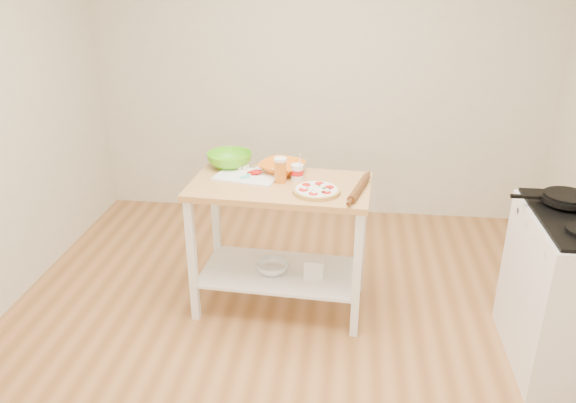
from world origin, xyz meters
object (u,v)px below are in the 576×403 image
at_px(cutting_board, 248,174).
at_px(knife, 231,166).
at_px(prep_island, 280,219).
at_px(beer_pint, 280,170).
at_px(shelf_glass_bowl, 273,267).
at_px(orange_bowl, 282,167).
at_px(skillet, 566,198).
at_px(shelf_bin, 315,267).
at_px(spatula, 249,175).
at_px(rolling_pin, 359,188).
at_px(yogurt_tub, 297,172).
at_px(pizza, 316,190).
at_px(green_bowl, 230,160).

relative_size(cutting_board, knife, 1.66).
distance_m(prep_island, beer_pint, 0.34).
bearing_deg(shelf_glass_bowl, orange_bowl, 79.37).
height_order(prep_island, cutting_board, cutting_board).
relative_size(skillet, shelf_bin, 3.51).
bearing_deg(skillet, prep_island, 172.34).
xyz_separation_m(spatula, rolling_pin, (0.71, -0.16, 0.01)).
distance_m(orange_bowl, rolling_pin, 0.58).
relative_size(orange_bowl, shelf_bin, 2.25).
height_order(knife, shelf_bin, knife).
bearing_deg(spatula, shelf_glass_bowl, -66.37).
bearing_deg(beer_pint, yogurt_tub, 32.92).
relative_size(pizza, rolling_pin, 0.72).
bearing_deg(rolling_pin, yogurt_tub, 157.26).
height_order(pizza, cutting_board, pizza).
bearing_deg(prep_island, yogurt_tub, 41.56).
xyz_separation_m(green_bowl, beer_pint, (0.38, -0.25, 0.03)).
bearing_deg(cutting_board, knife, 149.74).
distance_m(skillet, beer_pint, 1.67).
distance_m(yogurt_tub, shelf_glass_bowl, 0.68).
relative_size(knife, rolling_pin, 0.67).
xyz_separation_m(prep_island, yogurt_tub, (0.10, 0.09, 0.30)).
relative_size(spatula, beer_pint, 0.78).
xyz_separation_m(skillet, yogurt_tub, (-1.55, 0.32, -0.03)).
relative_size(prep_island, beer_pint, 7.27).
height_order(green_bowl, rolling_pin, green_bowl).
bearing_deg(spatula, rolling_pin, -47.50).
distance_m(shelf_glass_bowl, shelf_bin, 0.29).
bearing_deg(beer_pint, knife, 149.34).
bearing_deg(shelf_bin, knife, 155.74).
distance_m(pizza, shelf_bin, 0.60).
relative_size(cutting_board, orange_bowl, 1.57).
height_order(prep_island, spatula, spatula).
bearing_deg(spatula, orange_bowl, -4.13).
relative_size(shelf_glass_bowl, shelf_bin, 1.72).
distance_m(pizza, spatula, 0.50).
height_order(prep_island, rolling_pin, rolling_pin).
bearing_deg(cutting_board, prep_island, -15.64).
bearing_deg(prep_island, pizza, -27.88).
height_order(knife, beer_pint, beer_pint).
distance_m(skillet, yogurt_tub, 1.58).
bearing_deg(spatula, cutting_board, 74.55).
distance_m(spatula, green_bowl, 0.26).
bearing_deg(shelf_glass_bowl, spatula, 148.72).
relative_size(knife, yogurt_tub, 1.55).
bearing_deg(cutting_board, spatula, -58.99).
xyz_separation_m(pizza, rolling_pin, (0.26, 0.05, 0.01)).
xyz_separation_m(rolling_pin, shelf_glass_bowl, (-0.55, 0.06, -0.63)).
bearing_deg(orange_bowl, knife, 173.16).
relative_size(prep_island, orange_bowl, 4.09).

